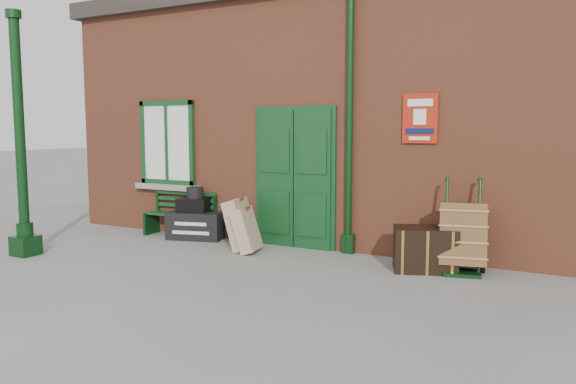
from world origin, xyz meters
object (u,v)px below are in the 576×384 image
Objects in this scene: bench at (182,213)px; dark_trunk at (425,249)px; houdini_trunk at (196,225)px; porter_trolley at (462,237)px.

bench is 1.63× the size of dark_trunk.
dark_trunk is (4.07, -0.31, 0.06)m from houdini_trunk.
bench is 1.09× the size of porter_trolley.
bench reaches higher than houdini_trunk.
porter_trolley is at bearing -4.40° from bench.
houdini_trunk is at bearing 164.50° from porter_trolley.
bench is at bearing 163.91° from porter_trolley.
porter_trolley reaches higher than bench.
houdini_trunk is 0.77× the size of porter_trolley.
houdini_trunk is (0.37, -0.06, -0.18)m from bench.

